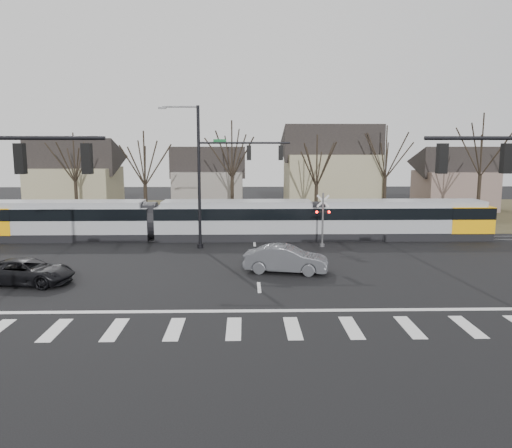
{
  "coord_description": "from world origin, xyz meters",
  "views": [
    {
      "loc": [
        -0.74,
        -23.37,
        7.28
      ],
      "look_at": [
        0.0,
        9.0,
        2.3
      ],
      "focal_mm": 35.0,
      "sensor_mm": 36.0,
      "label": 1
    }
  ],
  "objects_px": {
    "tram": "(235,218)",
    "rail_crossing_signal": "(323,221)",
    "sedan": "(286,259)",
    "suv": "(27,272)"
  },
  "relations": [
    {
      "from": "tram",
      "to": "rail_crossing_signal",
      "type": "distance_m",
      "value": 7.29
    },
    {
      "from": "tram",
      "to": "suv",
      "type": "relative_size",
      "value": 7.81
    },
    {
      "from": "suv",
      "to": "rail_crossing_signal",
      "type": "distance_m",
      "value": 20.05
    },
    {
      "from": "rail_crossing_signal",
      "to": "suv",
      "type": "bearing_deg",
      "value": -150.6
    },
    {
      "from": "sedan",
      "to": "suv",
      "type": "xyz_separation_m",
      "value": [
        -14.11,
        -2.19,
        -0.12
      ]
    },
    {
      "from": "tram",
      "to": "rail_crossing_signal",
      "type": "bearing_deg",
      "value": -26.11
    },
    {
      "from": "sedan",
      "to": "tram",
      "type": "bearing_deg",
      "value": 28.33
    },
    {
      "from": "tram",
      "to": "suv",
      "type": "xyz_separation_m",
      "value": [
        -10.9,
        -13.03,
        -1.0
      ]
    },
    {
      "from": "suv",
      "to": "rail_crossing_signal",
      "type": "bearing_deg",
      "value": -52.09
    },
    {
      "from": "rail_crossing_signal",
      "to": "sedan",
      "type": "bearing_deg",
      "value": -113.55
    }
  ]
}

